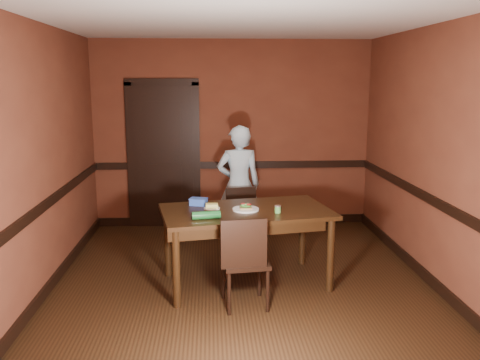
{
  "coord_description": "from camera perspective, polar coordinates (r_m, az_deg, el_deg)",
  "views": [
    {
      "loc": [
        -0.32,
        -5.12,
        2.14
      ],
      "look_at": [
        0.0,
        0.35,
        1.05
      ],
      "focal_mm": 38.0,
      "sensor_mm": 36.0,
      "label": 1
    }
  ],
  "objects": [
    {
      "name": "cheese_saucer",
      "position": [
        5.32,
        -3.18,
        -3.01
      ],
      "size": [
        0.17,
        0.17,
        0.05
      ],
      "rotation": [
        0.0,
        0.0,
        -0.27
      ],
      "color": "silver",
      "rests_on": "dining_table"
    },
    {
      "name": "sauce_jar",
      "position": [
        5.16,
        4.26,
        -3.27
      ],
      "size": [
        0.07,
        0.07,
        0.08
      ],
      "rotation": [
        0.0,
        0.0,
        0.21
      ],
      "color": "#4E9441",
      "rests_on": "dining_table"
    },
    {
      "name": "wall_back",
      "position": [
        7.42,
        -0.87,
        5.15
      ],
      "size": [
        4.0,
        0.02,
        2.7
      ],
      "primitive_type": "cube",
      "color": "brown",
      "rests_on": "ground"
    },
    {
      "name": "dining_table",
      "position": [
        5.4,
        0.68,
        -7.5
      ],
      "size": [
        1.87,
        1.26,
        0.81
      ],
      "primitive_type": "cube",
      "rotation": [
        0.0,
        0.0,
        0.18
      ],
      "color": "black",
      "rests_on": "floor"
    },
    {
      "name": "baseboard_right",
      "position": [
        5.99,
        19.83,
        -9.77
      ],
      "size": [
        0.03,
        4.5,
        0.12
      ],
      "primitive_type": "cube",
      "color": "black",
      "rests_on": "ground"
    },
    {
      "name": "wrapped_veg",
      "position": [
        4.93,
        -3.83,
        -3.96
      ],
      "size": [
        0.29,
        0.12,
        0.08
      ],
      "primitive_type": "cylinder",
      "rotation": [
        0.0,
        1.57,
        0.16
      ],
      "color": "#155021",
      "rests_on": "dining_table"
    },
    {
      "name": "dado_right",
      "position": [
        5.75,
        20.38,
        -1.92
      ],
      "size": [
        0.03,
        4.5,
        0.1
      ],
      "primitive_type": "cube",
      "color": "black",
      "rests_on": "ground"
    },
    {
      "name": "chair_near",
      "position": [
        4.88,
        0.55,
        -8.99
      ],
      "size": [
        0.47,
        0.47,
        0.91
      ],
      "primitive_type": null,
      "rotation": [
        0.0,
        0.0,
        3.26
      ],
      "color": "black",
      "rests_on": "floor"
    },
    {
      "name": "wall_right",
      "position": [
        5.68,
        20.83,
        2.51
      ],
      "size": [
        0.02,
        4.5,
        2.7
      ],
      "primitive_type": "cube",
      "color": "brown",
      "rests_on": "ground"
    },
    {
      "name": "floor",
      "position": [
        5.56,
        0.22,
        -11.39
      ],
      "size": [
        4.0,
        4.5,
        0.01
      ],
      "primitive_type": "cube",
      "color": "black",
      "rests_on": "ground"
    },
    {
      "name": "food_tub",
      "position": [
        5.47,
        -4.68,
        -2.44
      ],
      "size": [
        0.21,
        0.17,
        0.08
      ],
      "rotation": [
        0.0,
        0.0,
        -0.28
      ],
      "color": "blue",
      "rests_on": "dining_table"
    },
    {
      "name": "person",
      "position": [
        6.63,
        -0.15,
        -0.56
      ],
      "size": [
        0.59,
        0.41,
        1.56
      ],
      "primitive_type": "imported",
      "rotation": [
        0.0,
        0.0,
        3.21
      ],
      "color": "silver",
      "rests_on": "floor"
    },
    {
      "name": "baseboard_left",
      "position": [
        5.77,
        -20.22,
        -10.61
      ],
      "size": [
        0.03,
        4.5,
        0.12
      ],
      "primitive_type": "cube",
      "color": "black",
      "rests_on": "ground"
    },
    {
      "name": "door",
      "position": [
        7.44,
        -8.58,
        3.04
      ],
      "size": [
        1.05,
        0.07,
        2.2
      ],
      "color": "black",
      "rests_on": "ground"
    },
    {
      "name": "wall_left",
      "position": [
        5.45,
        -21.29,
        2.13
      ],
      "size": [
        0.02,
        4.5,
        2.7
      ],
      "primitive_type": "cube",
      "color": "brown",
      "rests_on": "ground"
    },
    {
      "name": "dado_left",
      "position": [
        5.52,
        -20.81,
        -2.47
      ],
      "size": [
        0.03,
        4.5,
        0.1
      ],
      "primitive_type": "cube",
      "color": "black",
      "rests_on": "ground"
    },
    {
      "name": "ceiling",
      "position": [
        5.16,
        0.24,
        17.48
      ],
      "size": [
        4.0,
        4.5,
        0.01
      ],
      "primitive_type": "cube",
      "color": "silver",
      "rests_on": "ground"
    },
    {
      "name": "dado_back",
      "position": [
        7.47,
        -0.86,
        1.7
      ],
      "size": [
        4.0,
        0.03,
        0.1
      ],
      "primitive_type": "cube",
      "color": "black",
      "rests_on": "ground"
    },
    {
      "name": "sandwich_plate",
      "position": [
        5.25,
        0.65,
        -3.2
      ],
      "size": [
        0.27,
        0.27,
        0.07
      ],
      "rotation": [
        0.0,
        0.0,
        0.03
      ],
      "color": "silver",
      "rests_on": "dining_table"
    },
    {
      "name": "chair_far",
      "position": [
        6.25,
        -0.03,
        -4.83
      ],
      "size": [
        0.43,
        0.43,
        0.82
      ],
      "primitive_type": null,
      "rotation": [
        0.0,
        0.0,
        0.15
      ],
      "color": "black",
      "rests_on": "floor"
    },
    {
      "name": "wall_front",
      "position": [
        2.99,
        2.95,
        -4.1
      ],
      "size": [
        4.0,
        0.02,
        2.7
      ],
      "primitive_type": "cube",
      "color": "brown",
      "rests_on": "ground"
    },
    {
      "name": "baseboard_back",
      "position": [
        7.65,
        -0.84,
        -4.51
      ],
      "size": [
        4.0,
        0.03,
        0.12
      ],
      "primitive_type": "cube",
      "color": "black",
      "rests_on": "ground"
    }
  ]
}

